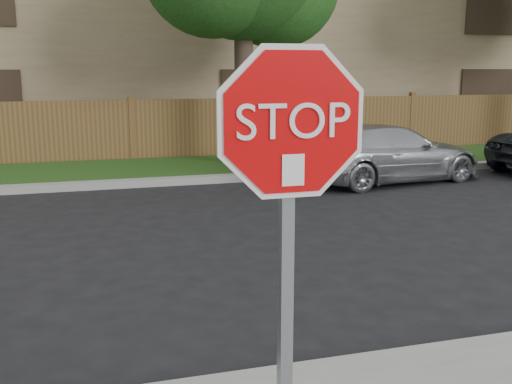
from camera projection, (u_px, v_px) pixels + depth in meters
name	position (u px, v px, depth m)	size (l,w,h in m)	color
ground	(257.00, 379.00, 4.70)	(90.00, 90.00, 0.00)	black
far_curb	(147.00, 182.00, 12.35)	(70.00, 0.30, 0.15)	gray
grass_strip	(139.00, 170.00, 13.90)	(70.00, 3.00, 0.12)	#1E4714
fence	(132.00, 132.00, 15.25)	(70.00, 0.12, 1.60)	brown
apartment_building	(115.00, 33.00, 19.96)	(35.20, 9.20, 7.20)	#8F7A59
stop_sign	(290.00, 189.00, 2.86)	(1.01, 0.13, 2.55)	gray
sedan_right	(388.00, 153.00, 12.73)	(1.72, 4.22, 1.23)	#B5B9BD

